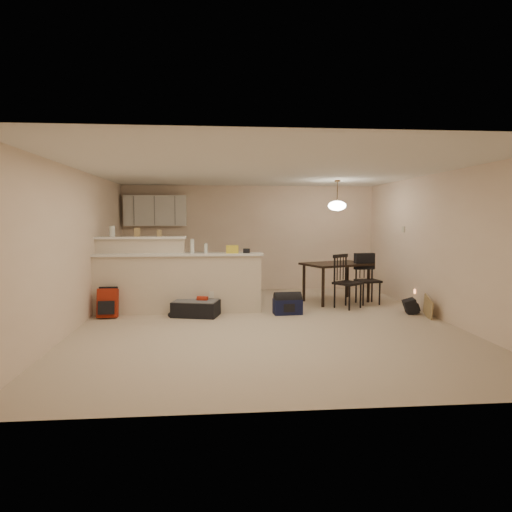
{
  "coord_description": "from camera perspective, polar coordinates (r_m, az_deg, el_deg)",
  "views": [
    {
      "loc": [
        -0.83,
        -7.42,
        1.73
      ],
      "look_at": [
        -0.1,
        0.7,
        1.05
      ],
      "focal_mm": 32.0,
      "sensor_mm": 36.0,
      "label": 1
    }
  ],
  "objects": [
    {
      "name": "pendant_lamp",
      "position": [
        9.47,
        10.1,
        6.26
      ],
      "size": [
        0.36,
        0.36,
        0.62
      ],
      "color": "brown",
      "rests_on": "room"
    },
    {
      "name": "suitcase",
      "position": [
        8.18,
        -7.52,
        -6.53
      ],
      "size": [
        0.88,
        0.68,
        0.26
      ],
      "primitive_type": "cube",
      "rotation": [
        0.0,
        0.0,
        -0.25
      ],
      "color": "black",
      "rests_on": "ground"
    },
    {
      "name": "dining_chair_near",
      "position": [
        8.94,
        11.41,
        -3.14
      ],
      "size": [
        0.62,
        0.62,
        1.03
      ],
      "primitive_type": null,
      "rotation": [
        0.0,
        0.0,
        0.66
      ],
      "color": "black",
      "rests_on": "ground"
    },
    {
      "name": "bag_lump",
      "position": [
        8.35,
        -2.99,
        0.84
      ],
      "size": [
        0.22,
        0.18,
        0.14
      ],
      "primitive_type": "cube",
      "color": "#A58755",
      "rests_on": "breakfast_bar"
    },
    {
      "name": "kitchen_counter",
      "position": [
        10.75,
        -11.35,
        -2.16
      ],
      "size": [
        1.8,
        0.6,
        0.9
      ],
      "primitive_type": "cube",
      "color": "white",
      "rests_on": "ground"
    },
    {
      "name": "bottle_a",
      "position": [
        8.35,
        -7.97,
        1.22
      ],
      "size": [
        0.07,
        0.07,
        0.26
      ],
      "primitive_type": "cylinder",
      "color": "silver",
      "rests_on": "breakfast_bar"
    },
    {
      "name": "red_backpack",
      "position": [
        8.38,
        -18.04,
        -5.64
      ],
      "size": [
        0.34,
        0.22,
        0.5
      ],
      "primitive_type": "cube",
      "rotation": [
        0.0,
        0.0,
        0.02
      ],
      "color": "#A02412",
      "rests_on": "ground"
    },
    {
      "name": "navy_duffel",
      "position": [
        8.29,
        3.96,
        -6.32
      ],
      "size": [
        0.52,
        0.31,
        0.28
      ],
      "primitive_type": "cube",
      "rotation": [
        0.0,
        0.0,
        0.06
      ],
      "color": "#111537",
      "rests_on": "ground"
    },
    {
      "name": "upper_cabinets",
      "position": [
        10.83,
        -12.46,
        5.56
      ],
      "size": [
        1.4,
        0.34,
        0.7
      ],
      "primitive_type": "cube",
      "color": "white",
      "rests_on": "room"
    },
    {
      "name": "cereal_box",
      "position": [
        8.66,
        -14.63,
        2.89
      ],
      "size": [
        0.1,
        0.07,
        0.16
      ],
      "primitive_type": "cube",
      "color": "#A58755",
      "rests_on": "breakfast_bar"
    },
    {
      "name": "breakfast_bar",
      "position": [
        8.53,
        -11.35,
        -2.88
      ],
      "size": [
        3.08,
        0.58,
        1.39
      ],
      "color": "beige",
      "rests_on": "ground"
    },
    {
      "name": "bottle_b",
      "position": [
        8.34,
        -6.29,
        0.96
      ],
      "size": [
        0.06,
        0.06,
        0.18
      ],
      "primitive_type": "cylinder",
      "color": "silver",
      "rests_on": "breakfast_bar"
    },
    {
      "name": "pouch",
      "position": [
        8.36,
        -1.2,
        0.65
      ],
      "size": [
        0.12,
        0.1,
        0.08
      ],
      "primitive_type": "cube",
      "color": "#A58755",
      "rests_on": "breakfast_bar"
    },
    {
      "name": "cardboard_sheet",
      "position": [
        8.51,
        20.72,
        -6.05
      ],
      "size": [
        0.1,
        0.47,
        0.36
      ],
      "primitive_type": "cube",
      "rotation": [
        0.0,
        0.0,
        1.41
      ],
      "color": "#A58755",
      "rests_on": "ground"
    },
    {
      "name": "thermostat",
      "position": [
        9.75,
        17.93,
        3.18
      ],
      "size": [
        0.02,
        0.12,
        0.12
      ],
      "primitive_type": "cube",
      "color": "beige",
      "rests_on": "room"
    },
    {
      "name": "black_daypack",
      "position": [
        8.79,
        18.75,
        -5.98
      ],
      "size": [
        0.26,
        0.33,
        0.26
      ],
      "primitive_type": "cube",
      "rotation": [
        0.0,
        0.0,
        1.36
      ],
      "color": "black",
      "rests_on": "ground"
    },
    {
      "name": "room",
      "position": [
        7.48,
        1.24,
        1.09
      ],
      "size": [
        7.0,
        7.02,
        2.5
      ],
      "color": "beige",
      "rests_on": "ground"
    },
    {
      "name": "dining_chair_far",
      "position": [
        9.45,
        13.81,
        -2.86
      ],
      "size": [
        0.48,
        0.47,
        0.99
      ],
      "primitive_type": null,
      "rotation": [
        0.0,
        0.0,
        0.13
      ],
      "color": "black",
      "rests_on": "ground"
    },
    {
      "name": "small_box",
      "position": [
        8.61,
        -11.99,
        2.8
      ],
      "size": [
        0.08,
        0.06,
        0.12
      ],
      "primitive_type": "cube",
      "color": "#A58755",
      "rests_on": "breakfast_bar"
    },
    {
      "name": "jar",
      "position": [
        8.75,
        -17.54,
        2.97
      ],
      "size": [
        0.1,
        0.1,
        0.2
      ],
      "primitive_type": "cylinder",
      "color": "silver",
      "rests_on": "breakfast_bar"
    },
    {
      "name": "dining_table",
      "position": [
        9.53,
        9.99,
        -1.45
      ],
      "size": [
        1.52,
        1.27,
        0.81
      ],
      "rotation": [
        0.0,
        0.0,
        0.37
      ],
      "color": "black",
      "rests_on": "ground"
    }
  ]
}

